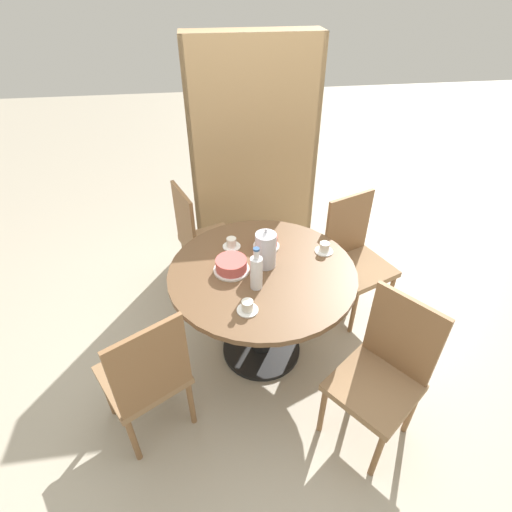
# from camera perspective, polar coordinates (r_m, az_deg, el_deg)

# --- Properties ---
(ground_plane) EXTENTS (14.00, 14.00, 0.00)m
(ground_plane) POSITION_cam_1_polar(r_m,az_deg,el_deg) (2.97, 0.77, -13.19)
(ground_plane) COLOR #B2A893
(dining_table) EXTENTS (1.16, 1.16, 0.74)m
(dining_table) POSITION_cam_1_polar(r_m,az_deg,el_deg) (2.56, 0.87, -4.96)
(dining_table) COLOR black
(dining_table) RESTS_ON ground_plane
(chair_a) EXTENTS (0.54, 0.54, 0.94)m
(chair_a) POSITION_cam_1_polar(r_m,az_deg,el_deg) (3.21, -7.64, 2.52)
(chair_a) COLOR olive
(chair_a) RESTS_ON ground_plane
(chair_b) EXTENTS (0.57, 0.57, 0.94)m
(chair_b) POSITION_cam_1_polar(r_m,az_deg,el_deg) (2.31, -15.43, -16.14)
(chair_b) COLOR olive
(chair_b) RESTS_ON ground_plane
(chair_c) EXTENTS (0.59, 0.59, 0.94)m
(chair_c) POSITION_cam_1_polar(r_m,az_deg,el_deg) (2.35, 17.65, -15.58)
(chair_c) COLOR olive
(chair_c) RESTS_ON ground_plane
(chair_d) EXTENTS (0.55, 0.55, 0.94)m
(chair_d) POSITION_cam_1_polar(r_m,az_deg,el_deg) (3.08, 14.00, -0.01)
(chair_d) COLOR olive
(chair_d) RESTS_ON ground_plane
(bookshelf) EXTENTS (1.09, 0.28, 1.85)m
(bookshelf) POSITION_cam_1_polar(r_m,az_deg,el_deg) (3.58, -0.45, 14.59)
(bookshelf) COLOR tan
(bookshelf) RESTS_ON ground_plane
(coffee_pot) EXTENTS (0.13, 0.13, 0.27)m
(coffee_pot) POSITION_cam_1_polar(r_m,az_deg,el_deg) (2.42, 1.39, 1.03)
(coffee_pot) COLOR silver
(coffee_pot) RESTS_ON dining_table
(water_bottle) EXTENTS (0.07, 0.07, 0.28)m
(water_bottle) POSITION_cam_1_polar(r_m,az_deg,el_deg) (2.26, 0.05, -2.27)
(water_bottle) COLOR silver
(water_bottle) RESTS_ON dining_table
(cake_main) EXTENTS (0.22, 0.22, 0.08)m
(cake_main) POSITION_cam_1_polar(r_m,az_deg,el_deg) (2.43, -3.54, -1.35)
(cake_main) COLOR white
(cake_main) RESTS_ON dining_table
(cake_second) EXTENTS (0.17, 0.17, 0.09)m
(cake_second) POSITION_cam_1_polar(r_m,az_deg,el_deg) (2.62, 1.48, 2.06)
(cake_second) COLOR white
(cake_second) RESTS_ON dining_table
(cup_a) EXTENTS (0.12, 0.12, 0.07)m
(cup_a) POSITION_cam_1_polar(r_m,az_deg,el_deg) (2.63, -3.52, 1.80)
(cup_a) COLOR white
(cup_a) RESTS_ON dining_table
(cup_b) EXTENTS (0.12, 0.12, 0.07)m
(cup_b) POSITION_cam_1_polar(r_m,az_deg,el_deg) (2.17, -1.23, -7.28)
(cup_b) COLOR white
(cup_b) RESTS_ON dining_table
(cup_c) EXTENTS (0.12, 0.12, 0.07)m
(cup_c) POSITION_cam_1_polar(r_m,az_deg,el_deg) (2.62, 9.72, 1.11)
(cup_c) COLOR white
(cup_c) RESTS_ON dining_table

